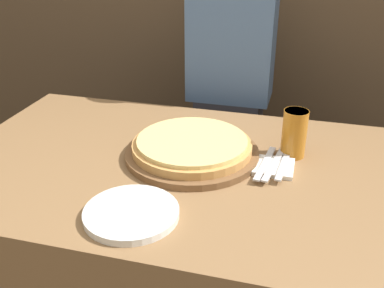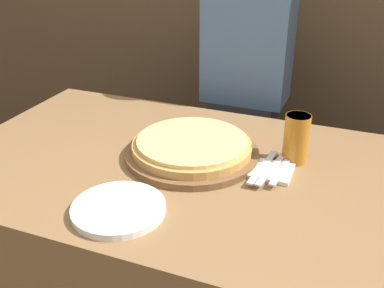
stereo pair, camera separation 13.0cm
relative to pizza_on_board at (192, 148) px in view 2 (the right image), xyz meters
name	(u,v)px [view 2 (the right image)]	position (x,y,z in m)	size (l,w,h in m)	color
dining_table	(196,269)	(0.03, -0.05, -0.40)	(1.45, 0.83, 0.76)	olive
pizza_on_board	(192,148)	(0.00, 0.00, 0.00)	(0.39, 0.39, 0.06)	brown
beer_glass	(296,137)	(0.28, 0.08, 0.05)	(0.07, 0.07, 0.14)	#B7701E
dinner_plate	(119,209)	(-0.06, -0.33, -0.02)	(0.23, 0.23, 0.02)	silver
napkin_stack	(272,171)	(0.24, -0.01, -0.02)	(0.11, 0.11, 0.01)	white
fork	(263,167)	(0.22, -0.01, -0.01)	(0.04, 0.20, 0.00)	silver
dinner_knife	(272,169)	(0.24, -0.01, -0.01)	(0.05, 0.20, 0.00)	silver
spoon	(281,170)	(0.27, -0.01, -0.01)	(0.03, 0.17, 0.00)	silver
diner_person	(244,113)	(0.01, 0.57, -0.11)	(0.32, 0.20, 1.35)	#33333D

